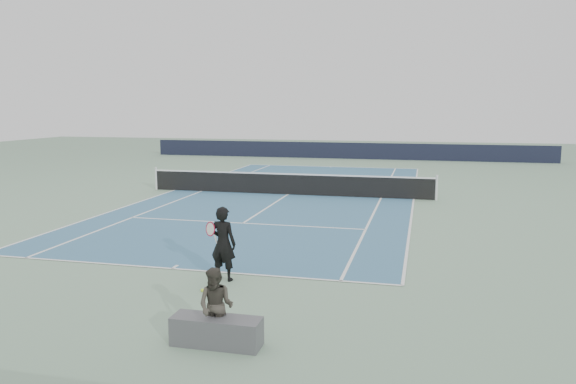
% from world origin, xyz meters
% --- Properties ---
extents(ground, '(80.00, 80.00, 0.00)m').
position_xyz_m(ground, '(0.00, 0.00, 0.00)').
color(ground, gray).
extents(court_surface, '(10.97, 23.77, 0.01)m').
position_xyz_m(court_surface, '(0.00, 0.00, 0.01)').
color(court_surface, '#3A6989').
rests_on(court_surface, ground).
extents(tennis_net, '(12.90, 0.10, 1.07)m').
position_xyz_m(tennis_net, '(0.00, 0.00, 0.50)').
color(tennis_net, silver).
rests_on(tennis_net, ground).
extents(windscreen_far, '(30.00, 0.25, 1.20)m').
position_xyz_m(windscreen_far, '(0.00, 17.88, 0.60)').
color(windscreen_far, black).
rests_on(windscreen_far, ground).
extents(tennis_player, '(0.80, 0.55, 1.70)m').
position_xyz_m(tennis_player, '(1.51, -12.39, 0.85)').
color(tennis_player, black).
rests_on(tennis_player, ground).
extents(tennis_ball, '(0.07, 0.07, 0.07)m').
position_xyz_m(tennis_ball, '(1.35, -13.28, 0.04)').
color(tennis_ball, '#BBDA2C').
rests_on(tennis_ball, ground).
extents(spectator_bench, '(1.52, 0.56, 1.31)m').
position_xyz_m(spectator_bench, '(2.62, -15.75, 0.47)').
color(spectator_bench, '#4F4F53').
rests_on(spectator_bench, ground).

